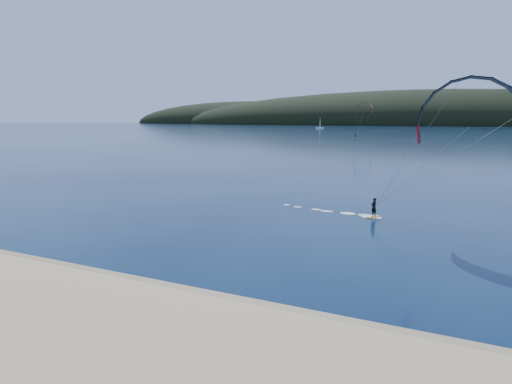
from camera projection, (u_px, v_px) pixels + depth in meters
ground at (92, 327)px, 19.49m from camera, size 1800.00×1800.00×0.00m
wet_sand at (154, 290)px, 23.51m from camera, size 220.00×2.50×0.10m
headland at (445, 125)px, 685.42m from camera, size 1200.00×310.00×140.00m
kitesurfer_near at (464, 131)px, 33.88m from camera, size 22.55×6.35×12.06m
kitesurfer_far at (364, 112)px, 202.67m from camera, size 10.40×8.75×15.97m
sailboat at (320, 128)px, 426.89m from camera, size 8.01×5.07×11.24m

